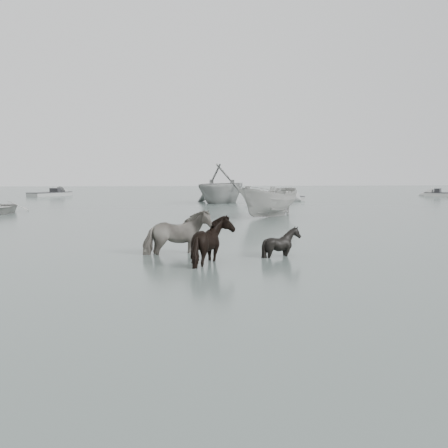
% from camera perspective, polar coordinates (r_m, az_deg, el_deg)
% --- Properties ---
extents(ground, '(140.00, 140.00, 0.00)m').
position_cam_1_polar(ground, '(16.62, 6.76, -3.46)').
color(ground, '#4D5B58').
rests_on(ground, ground).
extents(pony_pinto, '(2.26, 1.57, 1.75)m').
position_cam_1_polar(pony_pinto, '(17.27, -4.80, -0.18)').
color(pony_pinto, black).
rests_on(pony_pinto, ground).
extents(pony_dark, '(1.42, 1.64, 1.61)m').
position_cam_1_polar(pony_dark, '(15.46, -1.03, -1.08)').
color(pony_dark, black).
rests_on(pony_dark, ground).
extents(pony_black, '(1.35, 1.27, 1.23)m').
position_cam_1_polar(pony_black, '(16.87, 5.86, -1.21)').
color(pony_black, black).
rests_on(pony_black, ground).
extents(rowboat_trail, '(7.73, 7.85, 3.13)m').
position_cam_1_polar(rowboat_trail, '(43.15, -0.21, 4.24)').
color(rowboat_trail, '#A0A2A0').
rests_on(rowboat_trail, ground).
extents(boat_small, '(4.58, 4.78, 1.86)m').
position_cam_1_polar(boat_small, '(30.53, 4.64, 2.45)').
color(boat_small, '#A5A5A0').
rests_on(boat_small, ground).
extents(skiff_mid, '(3.24, 4.71, 0.75)m').
position_cam_1_polar(skiff_mid, '(47.13, 6.28, 2.87)').
color(skiff_mid, gray).
rests_on(skiff_mid, ground).
extents(skiff_star, '(4.72, 3.90, 0.75)m').
position_cam_1_polar(skiff_star, '(57.26, 21.43, 3.00)').
color(skiff_star, beige).
rests_on(skiff_star, ground).
extents(skiff_far, '(4.80, 5.79, 0.75)m').
position_cam_1_polar(skiff_far, '(56.60, -17.29, 3.11)').
color(skiff_far, '#979997').
rests_on(skiff_far, ground).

